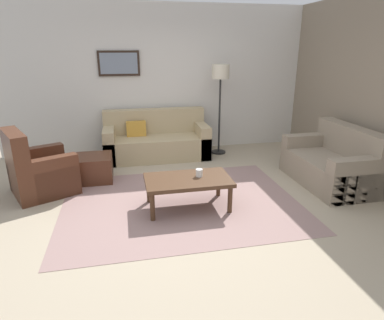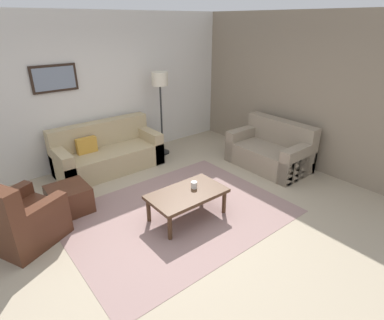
# 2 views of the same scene
# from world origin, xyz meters

# --- Properties ---
(ground_plane) EXTENTS (8.00, 8.00, 0.00)m
(ground_plane) POSITION_xyz_m (0.00, 0.00, 0.00)
(ground_plane) COLOR tan
(rear_partition) EXTENTS (6.00, 0.12, 2.80)m
(rear_partition) POSITION_xyz_m (0.00, 2.60, 1.40)
(rear_partition) COLOR silver
(rear_partition) RESTS_ON ground_plane
(area_rug) EXTENTS (3.14, 2.38, 0.01)m
(area_rug) POSITION_xyz_m (0.00, 0.00, 0.00)
(area_rug) COLOR gray
(area_rug) RESTS_ON ground_plane
(couch_main) EXTENTS (1.94, 0.86, 0.88)m
(couch_main) POSITION_xyz_m (-0.11, 2.12, 0.30)
(couch_main) COLOR tan
(couch_main) RESTS_ON ground_plane
(couch_loveseat) EXTENTS (0.89, 1.49, 0.88)m
(couch_loveseat) POSITION_xyz_m (2.45, 0.20, 0.30)
(couch_loveseat) COLOR gray
(couch_loveseat) RESTS_ON ground_plane
(armchair_leather) EXTENTS (1.07, 1.07, 0.95)m
(armchair_leather) POSITION_xyz_m (-1.94, 0.73, 0.31)
(armchair_leather) COLOR #4C2819
(armchair_leather) RESTS_ON ground_plane
(ottoman) EXTENTS (0.56, 0.56, 0.40)m
(ottoman) POSITION_xyz_m (-1.20, 1.08, 0.20)
(ottoman) COLOR #4C2819
(ottoman) RESTS_ON ground_plane
(coffee_table) EXTENTS (1.10, 0.64, 0.41)m
(coffee_table) POSITION_xyz_m (0.07, -0.15, 0.36)
(coffee_table) COLOR #472D1C
(coffee_table) RESTS_ON ground_plane
(cup) EXTENTS (0.09, 0.09, 0.10)m
(cup) POSITION_xyz_m (0.23, -0.11, 0.46)
(cup) COLOR white
(cup) RESTS_ON coffee_table
(lamp_standing) EXTENTS (0.32, 0.32, 1.71)m
(lamp_standing) POSITION_xyz_m (1.13, 2.06, 1.41)
(lamp_standing) COLOR black
(lamp_standing) RESTS_ON ground_plane
(framed_artwork) EXTENTS (0.76, 0.04, 0.46)m
(framed_artwork) POSITION_xyz_m (-0.71, 2.51, 1.72)
(framed_artwork) COLOR black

